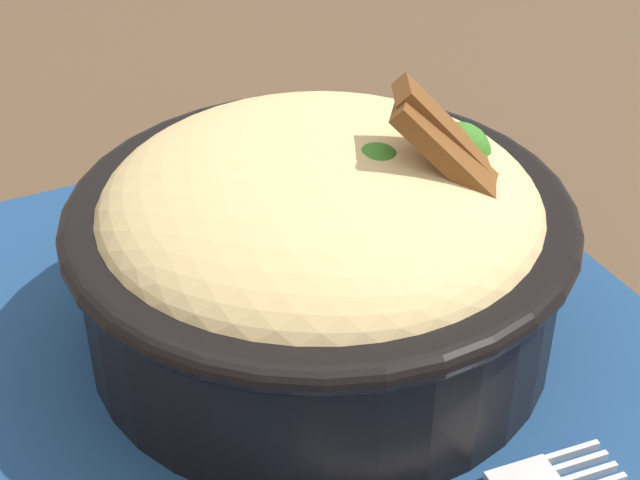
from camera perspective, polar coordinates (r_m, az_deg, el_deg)
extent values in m
cube|color=#4C3826|center=(0.45, -4.41, -7.91)|extent=(1.35, 0.97, 0.03)
cylinder|color=#412F20|center=(1.26, 5.29, 2.50)|extent=(0.04, 0.04, 0.68)
cube|color=navy|center=(0.43, 0.22, -7.85)|extent=(0.42, 0.34, 0.00)
cylinder|color=black|center=(0.43, 0.00, -1.70)|extent=(0.21, 0.21, 0.07)
torus|color=black|center=(0.41, 0.00, 1.56)|extent=(0.22, 0.22, 0.01)
ellipsoid|color=tan|center=(0.41, 0.00, 1.67)|extent=(0.20, 0.20, 0.07)
sphere|color=#316E21|center=(0.42, 8.13, 5.00)|extent=(0.03, 0.03, 0.03)
sphere|color=#316E21|center=(0.40, 3.24, 3.64)|extent=(0.03, 0.03, 0.03)
cylinder|color=orange|center=(0.37, 0.30, 0.50)|extent=(0.04, 0.02, 0.01)
cylinder|color=orange|center=(0.43, 0.27, 5.81)|extent=(0.01, 0.03, 0.01)
cube|color=brown|center=(0.39, 7.87, 4.78)|extent=(0.05, 0.05, 0.05)
cube|color=brown|center=(0.40, 7.83, 5.73)|extent=(0.04, 0.05, 0.05)
cube|color=silver|center=(0.40, 15.47, -13.07)|extent=(0.00, 0.02, 0.00)
cube|color=silver|center=(0.40, 14.97, -12.49)|extent=(0.00, 0.02, 0.00)
cube|color=silver|center=(0.40, 14.50, -11.93)|extent=(0.00, 0.02, 0.00)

